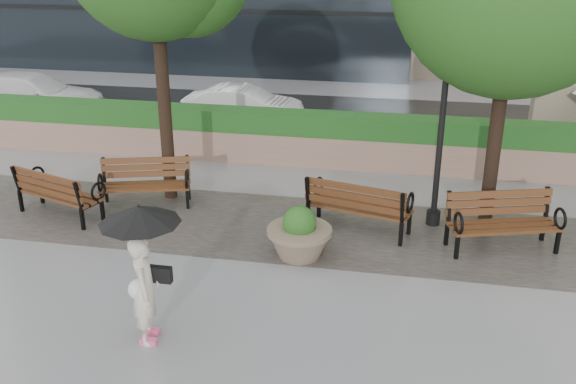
% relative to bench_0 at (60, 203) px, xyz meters
% --- Properties ---
extents(ground, '(100.00, 100.00, 0.00)m').
position_rel_bench_0_xyz_m(ground, '(5.98, -2.63, -0.31)').
color(ground, gray).
rests_on(ground, ground).
extents(cobble_strip, '(28.00, 3.20, 0.01)m').
position_rel_bench_0_xyz_m(cobble_strip, '(5.98, 0.37, -0.31)').
color(cobble_strip, '#383330').
rests_on(cobble_strip, ground).
extents(hedge_wall, '(24.00, 0.80, 1.35)m').
position_rel_bench_0_xyz_m(hedge_wall, '(5.98, 4.37, 0.35)').
color(hedge_wall, '#9E7666').
rests_on(hedge_wall, ground).
extents(asphalt_street, '(40.00, 7.00, 0.00)m').
position_rel_bench_0_xyz_m(asphalt_street, '(5.98, 8.37, -0.31)').
color(asphalt_street, black).
rests_on(asphalt_street, ground).
extents(bench_0, '(2.08, 1.37, 1.05)m').
position_rel_bench_0_xyz_m(bench_0, '(0.00, 0.00, 0.00)').
color(bench_0, brown).
rests_on(bench_0, ground).
extents(bench_1, '(2.04, 1.27, 1.03)m').
position_rel_bench_0_xyz_m(bench_1, '(1.56, 0.89, -0.01)').
color(bench_1, brown).
rests_on(bench_1, ground).
extents(bench_2, '(2.18, 1.31, 1.10)m').
position_rel_bench_0_xyz_m(bench_2, '(6.24, 0.47, 0.02)').
color(bench_2, brown).
rests_on(bench_2, ground).
extents(bench_3, '(2.17, 1.37, 1.09)m').
position_rel_bench_0_xyz_m(bench_3, '(8.97, 0.19, 0.01)').
color(bench_3, brown).
rests_on(bench_3, ground).
extents(planter_left, '(1.20, 1.20, 1.01)m').
position_rel_bench_0_xyz_m(planter_left, '(5.28, -0.84, 0.08)').
color(planter_left, '#7F6B56').
rests_on(planter_left, ground).
extents(lamppost, '(0.28, 0.28, 4.54)m').
position_rel_bench_0_xyz_m(lamppost, '(7.73, 1.09, 1.70)').
color(lamppost, black).
rests_on(lamppost, ground).
extents(car_left, '(4.99, 2.45, 1.40)m').
position_rel_bench_0_xyz_m(car_left, '(-4.99, 7.20, 0.39)').
color(car_left, white).
rests_on(car_left, ground).
extents(car_right, '(3.71, 1.34, 1.22)m').
position_rel_bench_0_xyz_m(car_right, '(2.01, 7.57, 0.30)').
color(car_right, white).
rests_on(car_right, ground).
extents(pedestrian, '(1.15, 1.15, 2.11)m').
position_rel_bench_0_xyz_m(pedestrian, '(3.56, -3.81, 0.98)').
color(pedestrian, '#F0E3CA').
rests_on(pedestrian, ground).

